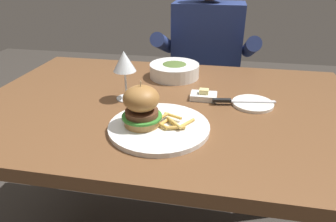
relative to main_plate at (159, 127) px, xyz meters
The scene contains 10 objects.
dining_table 0.21m from the main_plate, 93.14° to the left, with size 1.28×0.85×0.74m.
main_plate is the anchor object (origin of this frame).
burger_sandwich 0.08m from the main_plate, behind, with size 0.11×0.11×0.13m.
fries_pile 0.04m from the main_plate, ahead, with size 0.12×0.09×0.02m.
wine_glass 0.27m from the main_plate, 129.55° to the left, with size 0.08×0.08×0.17m.
bread_plate 0.34m from the main_plate, 38.07° to the left, with size 0.13×0.13×0.01m, color white.
table_knife 0.30m from the main_plate, 42.76° to the left, with size 0.20×0.05×0.01m.
butter_dish 0.25m from the main_plate, 65.14° to the left, with size 0.09×0.06×0.04m.
soup_bowl 0.43m from the main_plate, 93.78° to the left, with size 0.20×0.20×0.06m.
diner_person 0.91m from the main_plate, 85.33° to the left, with size 0.51×0.36×1.18m.
Camera 1 is at (0.17, -0.90, 1.16)m, focal length 32.00 mm.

